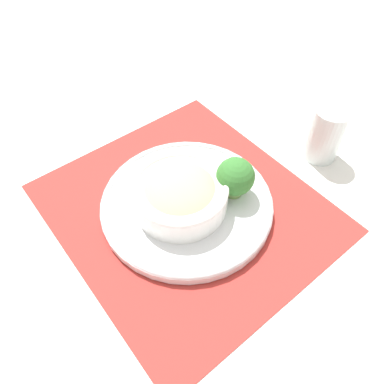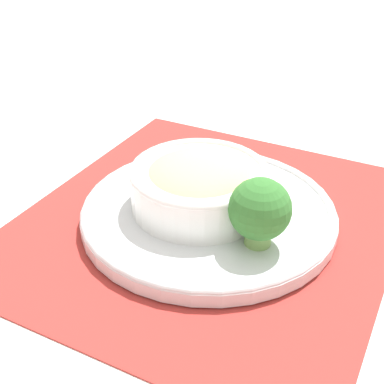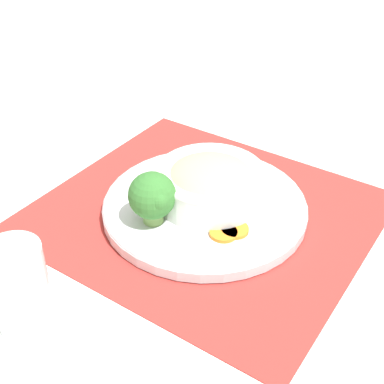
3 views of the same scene
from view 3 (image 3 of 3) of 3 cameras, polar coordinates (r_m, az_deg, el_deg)
ground_plane at (r=0.82m, az=1.35°, el=-2.31°), size 4.00×4.00×0.00m
placemat at (r=0.82m, az=1.36°, el=-2.20°), size 0.50×0.46×0.00m
plate at (r=0.82m, az=1.37°, el=-1.46°), size 0.31×0.31×0.02m
bowl at (r=0.80m, az=1.98°, el=1.07°), size 0.17×0.17×0.06m
broccoli_floret at (r=0.75m, az=-4.26°, el=-0.46°), size 0.07×0.07×0.08m
carrot_slice_near at (r=0.75m, az=3.37°, el=-4.38°), size 0.04×0.04×0.01m
carrot_slice_middle at (r=0.76m, az=4.58°, el=-4.01°), size 0.04×0.04×0.01m
water_glass at (r=0.66m, az=-17.84°, el=-10.03°), size 0.07×0.07×0.11m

